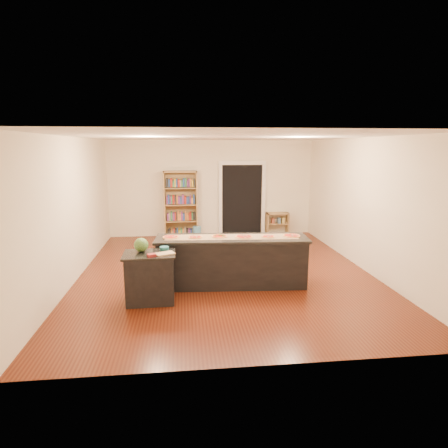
{
  "coord_description": "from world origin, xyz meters",
  "views": [
    {
      "loc": [
        -0.85,
        -7.51,
        2.6
      ],
      "look_at": [
        0.0,
        0.2,
        1.0
      ],
      "focal_mm": 30.0,
      "sensor_mm": 36.0,
      "label": 1
    }
  ],
  "objects": [
    {
      "name": "package_teal",
      "position": [
        -1.19,
        -1.21,
        0.89
      ],
      "size": [
        0.16,
        0.16,
        0.06
      ],
      "primitive_type": "cylinder",
      "color": "#195966",
      "rests_on": "side_counter"
    },
    {
      "name": "pizza_f",
      "position": [
        1.18,
        -0.8,
        0.95
      ],
      "size": [
        0.33,
        0.33,
        0.02
      ],
      "color": "tan",
      "rests_on": "kitchen_island"
    },
    {
      "name": "kraft_paper",
      "position": [
        0.04,
        -0.74,
        0.94
      ],
      "size": [
        2.5,
        0.61,
        0.0
      ],
      "primitive_type": "cube",
      "rotation": [
        0.0,
        0.0,
        -0.07
      ],
      "color": "#896246",
      "rests_on": "kitchen_island"
    },
    {
      "name": "pizza_b",
      "position": [
        -0.64,
        -0.72,
        0.95
      ],
      "size": [
        0.26,
        0.26,
        0.02
      ],
      "color": "tan",
      "rests_on": "kitchen_island"
    },
    {
      "name": "doorway",
      "position": [
        0.9,
        3.46,
        1.2
      ],
      "size": [
        1.4,
        0.09,
        2.21
      ],
      "color": "black",
      "rests_on": "room"
    },
    {
      "name": "pizza_a",
      "position": [
        -1.09,
        -0.66,
        0.95
      ],
      "size": [
        0.3,
        0.3,
        0.02
      ],
      "color": "tan",
      "rests_on": "kitchen_island"
    },
    {
      "name": "kitchen_island",
      "position": [
        0.04,
        -0.75,
        0.47
      ],
      "size": [
        2.85,
        0.77,
        0.94
      ],
      "rotation": [
        0.0,
        0.0,
        -0.07
      ],
      "color": "black",
      "rests_on": "ground"
    },
    {
      "name": "waste_bin",
      "position": [
        -0.47,
        3.08,
        0.17
      ],
      "size": [
        0.24,
        0.24,
        0.35
      ],
      "primitive_type": "cylinder",
      "color": "#5496BC",
      "rests_on": "ground"
    },
    {
      "name": "side_counter",
      "position": [
        -1.44,
        -1.38,
        0.43
      ],
      "size": [
        0.86,
        0.63,
        0.86
      ],
      "rotation": [
        0.0,
        0.0,
        0.02
      ],
      "color": "black",
      "rests_on": "ground"
    },
    {
      "name": "package_red",
      "position": [
        -1.38,
        -1.59,
        0.88
      ],
      "size": [
        0.16,
        0.14,
        0.05
      ],
      "primitive_type": "cube",
      "rotation": [
        0.0,
        0.0,
        0.45
      ],
      "color": "maroon",
      "rests_on": "side_counter"
    },
    {
      "name": "watermelon",
      "position": [
        -1.57,
        -1.28,
        0.98
      ],
      "size": [
        0.24,
        0.24,
        0.24
      ],
      "primitive_type": "sphere",
      "color": "#144214",
      "rests_on": "side_counter"
    },
    {
      "name": "pizza_e",
      "position": [
        0.72,
        -0.81,
        0.95
      ],
      "size": [
        0.27,
        0.27,
        0.02
      ],
      "color": "tan",
      "rests_on": "kitchen_island"
    },
    {
      "name": "low_shelf",
      "position": [
        1.97,
        3.31,
        0.33
      ],
      "size": [
        0.67,
        0.29,
        0.67
      ],
      "primitive_type": "cube",
      "color": "#A98552",
      "rests_on": "ground"
    },
    {
      "name": "bookshelf",
      "position": [
        -0.92,
        3.28,
        0.97
      ],
      "size": [
        0.97,
        0.34,
        1.93
      ],
      "primitive_type": "cube",
      "color": "#A98552",
      "rests_on": "ground"
    },
    {
      "name": "room",
      "position": [
        0.0,
        0.0,
        1.4
      ],
      "size": [
        6.0,
        7.0,
        2.8
      ],
      "color": "#EFE2C9",
      "rests_on": "ground"
    },
    {
      "name": "pizza_c",
      "position": [
        -0.18,
        -0.7,
        0.95
      ],
      "size": [
        0.3,
        0.3,
        0.02
      ],
      "color": "tan",
      "rests_on": "kitchen_island"
    },
    {
      "name": "pizza_d",
      "position": [
        0.27,
        -0.78,
        0.95
      ],
      "size": [
        0.33,
        0.33,
        0.02
      ],
      "color": "tan",
      "rests_on": "kitchen_island"
    },
    {
      "name": "cutting_board",
      "position": [
        -1.17,
        -1.47,
        0.87
      ],
      "size": [
        0.36,
        0.31,
        0.02
      ],
      "primitive_type": "cube",
      "rotation": [
        0.0,
        0.0,
        0.44
      ],
      "color": "tan",
      "rests_on": "side_counter"
    }
  ]
}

